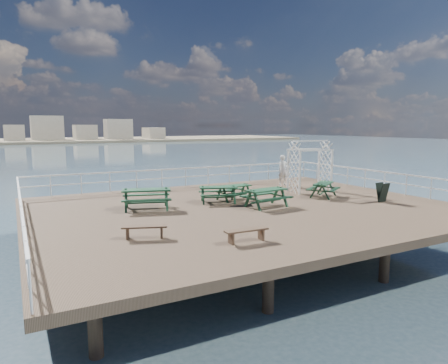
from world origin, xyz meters
TOP-DOWN VIEW (x-y plane):
  - ground at (0.00, 0.00)m, footprint 18.00×14.00m
  - sea_backdrop at (12.54, 134.07)m, footprint 300.00×300.00m
  - railing at (-0.07, 2.57)m, footprint 17.77×13.76m
  - picnic_table_a at (-4.03, 1.52)m, footprint 2.41×2.14m
  - picnic_table_b at (0.36, 1.64)m, footprint 1.76×1.47m
  - picnic_table_c at (4.74, 0.27)m, footprint 2.12×2.03m
  - picnic_table_d at (-0.62, 1.43)m, footprint 2.11×1.91m
  - picnic_table_e at (0.77, -0.51)m, footprint 2.00×1.68m
  - flat_bench_near at (-5.43, -2.82)m, footprint 1.45×0.81m
  - flat_bench_far at (-2.77, -4.68)m, footprint 1.42×0.39m
  - trellis_arbor at (5.17, 1.86)m, footprint 2.32×1.36m
  - sandwich_board at (6.24, -2.09)m, footprint 0.60×0.48m
  - person at (5.29, 4.43)m, footprint 0.66×0.43m

SIDE VIEW (x-z plane):
  - sea_backdrop at x=12.54m, z-range -5.11..4.09m
  - ground at x=0.00m, z-range -0.30..0.00m
  - flat_bench_far at x=-2.77m, z-range 0.10..0.50m
  - flat_bench_near at x=-5.43m, z-range 0.10..0.51m
  - sandwich_board at x=6.24m, z-range -0.01..0.90m
  - picnic_table_b at x=0.36m, z-range 0.11..0.92m
  - picnic_table_c at x=4.74m, z-range 0.11..0.92m
  - picnic_table_d at x=-0.62m, z-range 0.12..0.96m
  - picnic_table_e at x=0.77m, z-range 0.13..1.03m
  - picnic_table_a at x=-4.03m, z-range 0.14..1.13m
  - railing at x=-0.07m, z-range 0.32..1.42m
  - person at x=5.29m, z-range 0.00..1.81m
  - trellis_arbor at x=5.17m, z-range -0.15..2.62m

